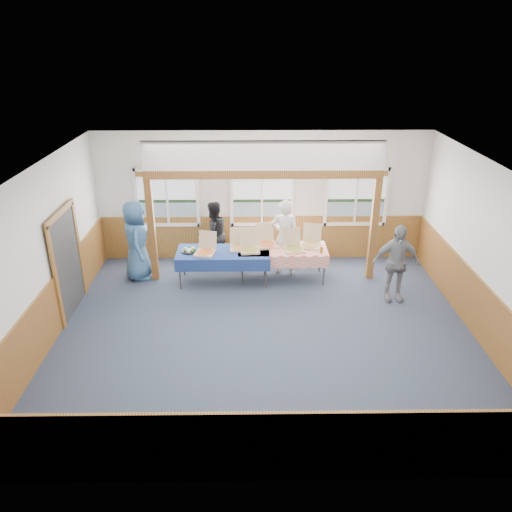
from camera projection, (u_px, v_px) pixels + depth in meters
The scene contains 31 objects.
floor at pixel (266, 331), 9.62m from camera, with size 8.00×8.00×0.00m, color #293343.
ceiling at pixel (267, 168), 8.30m from camera, with size 8.00×8.00×0.00m, color white.
wall_back at pixel (262, 197), 12.15m from camera, with size 8.00×8.00×0.00m, color silver.
wall_front at pixel (276, 380), 5.77m from camera, with size 8.00×8.00×0.00m, color silver.
wall_left at pixel (43, 257), 8.91m from camera, with size 8.00×8.00×0.00m, color silver.
wall_right at pixel (488, 255), 9.01m from camera, with size 8.00×8.00×0.00m, color silver.
wainscot_back at pixel (262, 237), 12.56m from camera, with size 7.98×0.05×1.10m, color brown.
wainscot_front at pixel (275, 447), 6.22m from camera, with size 7.98×0.05×1.10m, color brown.
wainscot_left at pixel (54, 308), 9.34m from camera, with size 0.05×6.98×1.10m, color brown.
wainscot_right at pixel (476, 305), 9.44m from camera, with size 0.05×6.98×1.10m, color brown.
cased_opening at pixel (67, 264), 9.96m from camera, with size 0.06×1.30×2.10m, color #313131.
window_left at pixel (167, 195), 12.05m from camera, with size 1.56×0.10×1.46m.
window_mid at pixel (262, 194), 12.07m from camera, with size 1.56×0.10×1.46m.
window_right at pixel (356, 194), 12.10m from camera, with size 1.56×0.10×1.46m.
post_left at pixel (152, 231), 11.19m from camera, with size 0.15×0.15×2.40m, color #5F3015.
post_right at pixel (374, 230), 11.25m from camera, with size 0.15×0.15×2.40m, color #5F3015.
cross_beam at pixel (263, 174), 10.69m from camera, with size 5.15×0.18×0.18m, color #5F3015.
table_left at pixel (223, 253), 11.25m from camera, with size 2.10×0.95×0.76m.
table_right at pixel (283, 251), 11.40m from camera, with size 2.07×1.00×0.76m.
pizza_box_a at pixel (205, 251), 11.10m from camera, with size 0.51×0.58×0.45m.
pizza_box_b at pixel (239, 246), 11.36m from camera, with size 0.40×0.48×0.43m.
pizza_box_c at pixel (250, 248), 11.25m from camera, with size 0.48×0.56×0.46m.
pizza_box_d at pixel (267, 243), 11.52m from camera, with size 0.52×0.60×0.47m.
pizza_box_e at pixel (294, 247), 11.28m from camera, with size 0.48×0.56×0.45m.
pizza_box_f at pixel (311, 243), 11.49m from camera, with size 0.53×0.60×0.47m.
veggie_tray at pixel (190, 250), 11.21m from camera, with size 0.38×0.38×0.09m.
drink_glass at pixel (321, 250), 11.13m from camera, with size 0.07×0.07×0.15m, color #9E571A.
woman_white at pixel (285, 237), 11.59m from camera, with size 0.67×0.44×1.83m, color silver.
woman_black at pixel (213, 234), 12.02m from camera, with size 0.79×0.62×1.63m, color black.
man_blue at pixel (136, 240), 11.35m from camera, with size 0.91×0.59×1.87m, color #375F8B.
person_grey at pixel (396, 263), 10.44m from camera, with size 1.00×0.42×1.70m, color gray.
Camera 1 is at (-0.30, -8.16, 5.29)m, focal length 35.00 mm.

